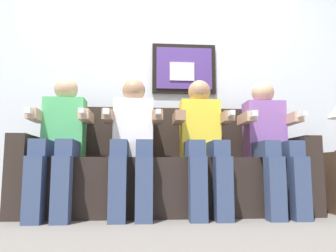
# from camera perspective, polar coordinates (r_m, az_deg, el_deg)

# --- Properties ---
(ground_plane) EXTENTS (6.19, 6.19, 0.00)m
(ground_plane) POSITION_cam_1_polar(r_m,az_deg,el_deg) (2.46, 0.29, -15.95)
(ground_plane) COLOR #66605B
(back_wall_assembly) EXTENTS (4.76, 0.10, 2.60)m
(back_wall_assembly) POSITION_cam_1_polar(r_m,az_deg,el_deg) (3.32, -0.75, 8.95)
(back_wall_assembly) COLOR silver
(back_wall_assembly) RESTS_ON ground_plane
(couch) EXTENTS (2.36, 0.58, 0.90)m
(couch) POSITION_cam_1_polar(r_m,az_deg,el_deg) (2.75, -0.29, -8.50)
(couch) COLOR #2D231E
(couch) RESTS_ON ground_plane
(person_leftmost) EXTENTS (0.46, 0.56, 1.11)m
(person_leftmost) POSITION_cam_1_polar(r_m,az_deg,el_deg) (2.66, -18.14, -1.85)
(person_leftmost) COLOR #4CB266
(person_leftmost) RESTS_ON ground_plane
(person_left_center) EXTENTS (0.46, 0.56, 1.11)m
(person_left_center) POSITION_cam_1_polar(r_m,az_deg,el_deg) (2.59, -6.14, -2.03)
(person_left_center) COLOR white
(person_left_center) RESTS_ON ground_plane
(person_right_center) EXTENTS (0.46, 0.56, 1.11)m
(person_right_center) POSITION_cam_1_polar(r_m,az_deg,el_deg) (2.63, 6.02, -2.13)
(person_right_center) COLOR yellow
(person_right_center) RESTS_ON ground_plane
(person_rightmost) EXTENTS (0.46, 0.56, 1.11)m
(person_rightmost) POSITION_cam_1_polar(r_m,az_deg,el_deg) (2.79, 17.29, -2.11)
(person_rightmost) COLOR #8C59A5
(person_rightmost) RESTS_ON ground_plane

